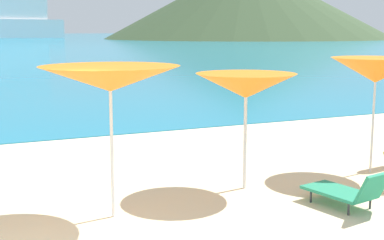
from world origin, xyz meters
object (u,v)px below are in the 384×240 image
at_px(umbrella_5, 110,79).
at_px(umbrella_7, 376,70).
at_px(umbrella_6, 246,86).
at_px(lounge_chair_0, 348,191).

relative_size(umbrella_5, umbrella_7, 1.01).
relative_size(umbrella_6, lounge_chair_0, 1.45).
xyz_separation_m(umbrella_5, lounge_chair_0, (3.47, -1.14, -1.79)).
relative_size(umbrella_6, umbrella_7, 0.91).
bearing_deg(umbrella_6, umbrella_5, -169.25).
bearing_deg(umbrella_7, lounge_chair_0, -140.41).
distance_m(umbrella_5, umbrella_7, 5.38).
bearing_deg(umbrella_5, lounge_chair_0, -18.10).
bearing_deg(umbrella_7, umbrella_6, 178.95).
bearing_deg(lounge_chair_0, umbrella_5, -29.06).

